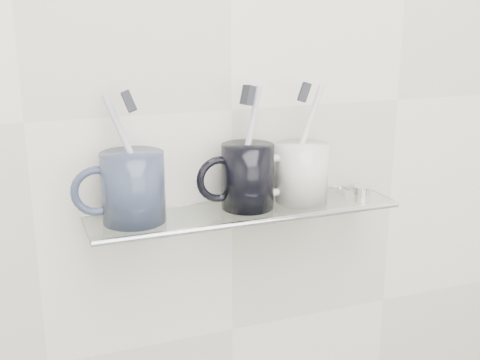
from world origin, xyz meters
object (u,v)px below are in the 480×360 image
shelf_glass (245,211)px  mug_left (133,187)px  mug_center (248,176)px  mug_right (302,173)px

shelf_glass → mug_left: (-0.18, 0.00, 0.06)m
mug_left → mug_center: size_ratio=1.02×
mug_left → mug_center: 0.18m
mug_left → mug_right: 0.28m
mug_center → mug_right: 0.10m
shelf_glass → mug_right: bearing=2.8°
mug_center → mug_right: (0.10, 0.00, -0.00)m
mug_left → mug_right: mug_left is taller
mug_right → shelf_glass: bearing=-164.2°
shelf_glass → mug_center: mug_center is taller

